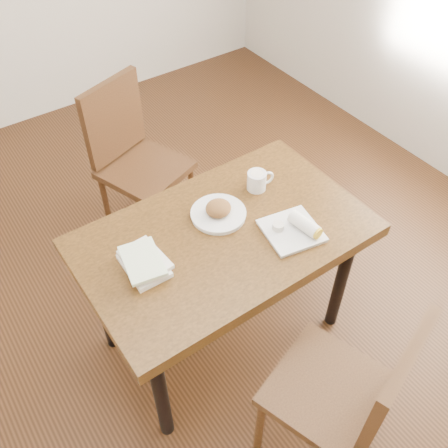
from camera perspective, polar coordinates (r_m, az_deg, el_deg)
ground at (r=2.67m, az=0.00°, el=-12.16°), size 4.00×5.00×0.01m
room_walls at (r=1.56m, az=0.00°, el=21.96°), size 4.02×5.02×2.80m
table at (r=2.14m, az=0.00°, el=-2.60°), size 1.20×0.74×0.75m
chair_near at (r=1.95m, az=14.50°, el=-18.29°), size 0.53×0.53×0.95m
chair_far at (r=2.85m, az=-10.41°, el=7.94°), size 0.54×0.54×0.95m
plate_scone at (r=2.13m, az=-0.64°, el=1.40°), size 0.24×0.24×0.08m
coffee_mug at (r=2.25m, az=3.85°, el=5.01°), size 0.13×0.09×0.09m
plate_burrito at (r=2.08m, az=8.18°, el=-0.54°), size 0.26×0.26×0.07m
book_stack at (r=1.95m, az=-9.13°, el=-4.35°), size 0.18×0.23×0.06m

